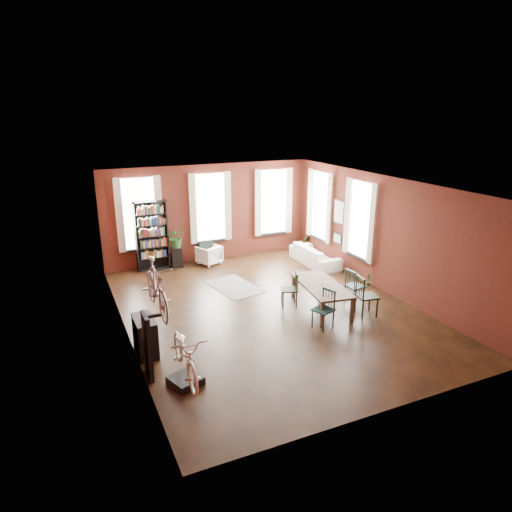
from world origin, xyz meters
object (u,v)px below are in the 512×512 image
dining_table (321,297)px  white_armchair (209,254)px  dining_chair_b (289,289)px  plant_stand (177,257)px  dining_chair_d (355,286)px  cream_sofa (315,252)px  bookshelf (152,236)px  bike_trainer (186,381)px  bicycle_floor (184,333)px  dining_chair_c (367,296)px  console_table (145,336)px  dining_chair_a (323,310)px

dining_table → white_armchair: dining_table is taller
dining_chair_b → plant_stand: 4.56m
dining_chair_b → dining_chair_d: size_ratio=0.99×
cream_sofa → dining_chair_d: bearing=167.8°
bookshelf → dining_chair_d: bearing=-48.2°
dining_chair_b → bike_trainer: bearing=-34.1°
bookshelf → bicycle_floor: (-0.81, -6.61, -0.05)m
dining_chair_b → bookshelf: (-2.61, 4.27, 0.64)m
dining_chair_d → bicycle_floor: bicycle_floor is taller
dining_chair_c → console_table: 5.36m
cream_sofa → plant_stand: cream_sofa is taller
dining_chair_d → bicycle_floor: size_ratio=0.51×
dining_chair_a → bookshelf: size_ratio=0.42×
dining_chair_b → white_armchair: dining_chair_b is taller
bike_trainer → cream_sofa: bearing=40.5°
dining_table → dining_chair_b: bearing=145.5°
bookshelf → bike_trainer: bookshelf is taller
dining_chair_b → bookshelf: 5.04m
dining_table → dining_chair_c: 1.15m
dining_chair_d → console_table: size_ratio=1.15×
dining_chair_a → dining_chair_c: dining_chair_c is taller
dining_chair_b → console_table: 4.00m
dining_chair_c → cream_sofa: (0.88, 3.87, -0.11)m
bookshelf → plant_stand: bearing=-7.6°
dining_chair_a → cream_sofa: 4.58m
dining_table → console_table: size_ratio=2.53×
dining_chair_d → plant_stand: (-3.53, 4.70, -0.13)m
dining_chair_a → console_table: bearing=-114.8°
dining_chair_c → white_armchair: 5.80m
bicycle_floor → console_table: bearing=111.0°
dining_chair_a → cream_sofa: size_ratio=0.44×
bicycle_floor → cream_sofa: bearing=43.1°
dining_table → dining_chair_a: 1.02m
dining_chair_a → dining_chair_d: (1.55, 0.91, 0.00)m
plant_stand → dining_chair_d: bearing=-53.1°
dining_chair_a → bike_trainer: (-3.57, -0.94, -0.38)m
dining_chair_c → plant_stand: size_ratio=1.57×
cream_sofa → bicycle_floor: bearing=130.5°
console_table → plant_stand: size_ratio=1.21×
bike_trainer → plant_stand: (1.59, 6.54, 0.25)m
dining_table → dining_chair_d: dining_chair_d is taller
dining_chair_a → plant_stand: size_ratio=1.39×
dining_chair_d → cream_sofa: (0.67, 3.10, -0.05)m
dining_chair_a → dining_chair_b: bearing=167.2°
bookshelf → plant_stand: 1.08m
dining_chair_a → bicycle_floor: bearing=-93.2°
bike_trainer → dining_table: bearing=24.1°
bike_trainer → dining_chair_a: bearing=14.7°
dining_chair_b → bookshelf: size_ratio=0.41×
dining_chair_c → white_armchair: size_ratio=1.51×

